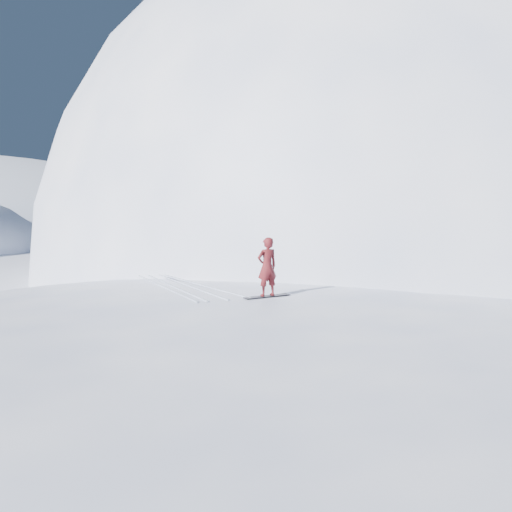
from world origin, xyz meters
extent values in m
plane|color=white|center=(0.00, 0.00, 0.00)|extent=(400.00, 400.00, 0.00)
ellipsoid|color=white|center=(1.00, 3.00, 0.00)|extent=(36.00, 28.00, 4.80)
ellipsoid|color=white|center=(22.00, 26.00, 0.00)|extent=(60.00, 56.00, 56.00)
ellipsoid|color=white|center=(10.00, 20.00, 0.00)|extent=(28.00, 24.00, 18.00)
ellipsoid|color=white|center=(-4.00, -2.00, 0.00)|extent=(6.00, 5.40, 0.80)
ellipsoid|color=white|center=(5.00, -3.00, 0.00)|extent=(5.00, 4.50, 0.70)
ellipsoid|color=white|center=(-2.00, 6.00, 0.00)|extent=(7.00, 6.30, 1.00)
ellipsoid|color=white|center=(7.00, 4.00, 0.00)|extent=(4.00, 3.60, 0.60)
cube|color=black|center=(1.56, 2.39, 2.41)|extent=(1.46, 0.50, 0.02)
imported|color=maroon|center=(1.56, 2.39, 3.28)|extent=(0.68, 0.51, 1.71)
cube|color=silver|center=(-1.07, 5.14, 2.42)|extent=(1.16, 5.91, 0.04)
cube|color=silver|center=(-0.75, 5.14, 2.42)|extent=(1.09, 5.92, 0.04)
cube|color=silver|center=(-0.25, 5.14, 2.42)|extent=(1.27, 5.89, 0.04)
cube|color=silver|center=(0.18, 5.14, 2.42)|extent=(1.75, 5.77, 0.04)
camera|label=1|loc=(-2.97, -9.91, 4.83)|focal=32.00mm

